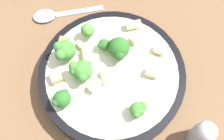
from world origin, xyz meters
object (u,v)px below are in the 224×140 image
pasta_bowl (112,76)px  rigatoni_2 (95,86)px  broccoli_floret_6 (88,30)px  spoon (54,15)px  pepper_shaker (203,134)px  rigatoni_4 (81,46)px  broccoli_floret_4 (138,110)px  broccoli_floret_2 (119,48)px  rigatoni_3 (87,57)px  rigatoni_0 (159,50)px  rigatoni_6 (136,37)px  rigatoni_5 (104,78)px  chicken_chunk_0 (63,43)px  rigatoni_1 (133,25)px  broccoli_floret_3 (62,99)px  chicken_chunk_1 (56,80)px  broccoli_floret_0 (104,45)px  rigatoni_7 (152,73)px  broccoli_floret_5 (81,71)px  broccoli_floret_1 (65,50)px

pasta_bowl → rigatoni_2: 0.05m
rigatoni_2 → broccoli_floret_6: bearing=-89.6°
spoon → broccoli_floret_6: bearing=128.9°
pepper_shaker → pasta_bowl: bearing=-44.5°
rigatoni_4 → broccoli_floret_4: bearing=120.8°
broccoli_floret_4 → spoon: bearing=-61.0°
broccoli_floret_2 → rigatoni_2: size_ratio=1.79×
pasta_bowl → rigatoni_3: rigatoni_3 is taller
rigatoni_0 → rigatoni_6: rigatoni_6 is taller
rigatoni_2 → rigatoni_6: (-0.09, -0.09, 0.00)m
broccoli_floret_2 → rigatoni_5: broccoli_floret_2 is taller
chicken_chunk_0 → pasta_bowl: bearing=140.5°
rigatoni_1 → rigatoni_3: (0.10, 0.06, 0.00)m
pasta_bowl → rigatoni_2: (0.03, 0.03, 0.03)m
rigatoni_4 → broccoli_floret_3: bearing=69.0°
spoon → chicken_chunk_1: bearing=91.4°
broccoli_floret_0 → rigatoni_1: broccoli_floret_0 is taller
broccoli_floret_2 → chicken_chunk_1: size_ratio=2.06×
pasta_bowl → rigatoni_2: bearing=36.2°
broccoli_floret_0 → chicken_chunk_0: bearing=-13.6°
rigatoni_4 → rigatoni_6: rigatoni_6 is taller
broccoli_floret_4 → spoon: size_ratio=0.20×
rigatoni_6 → pepper_shaker: size_ratio=0.35×
rigatoni_3 → chicken_chunk_0: (0.04, -0.04, -0.00)m
broccoli_floret_0 → rigatoni_3: broccoli_floret_0 is taller
rigatoni_3 → rigatoni_5: 0.05m
rigatoni_1 → broccoli_floret_4: bearing=83.0°
rigatoni_7 → rigatoni_1: bearing=-81.1°
broccoli_floret_5 → broccoli_floret_6: size_ratio=1.14×
rigatoni_0 → rigatoni_3: bearing=-1.8°
rigatoni_4 → chicken_chunk_1: bearing=52.0°
broccoli_floret_4 → rigatoni_0: broccoli_floret_4 is taller
broccoli_floret_2 → rigatoni_0: size_ratio=2.24×
rigatoni_4 → chicken_chunk_1: chicken_chunk_1 is taller
rigatoni_7 → broccoli_floret_0: bearing=-39.7°
broccoli_floret_5 → broccoli_floret_3: bearing=51.1°
pasta_bowl → broccoli_floret_6: 0.10m
broccoli_floret_3 → spoon: broccoli_floret_3 is taller
rigatoni_1 → chicken_chunk_1: size_ratio=1.35×
rigatoni_5 → spoon: size_ratio=0.16×
rigatoni_0 → rigatoni_4: bearing=-11.7°
chicken_chunk_0 → rigatoni_4: bearing=163.2°
broccoli_floret_0 → broccoli_floret_4: 0.14m
rigatoni_0 → chicken_chunk_1: bearing=10.0°
rigatoni_2 → chicken_chunk_1: 0.07m
pepper_shaker → rigatoni_0: bearing=-75.4°
rigatoni_6 → chicken_chunk_0: bearing=-2.7°
pasta_bowl → broccoli_floret_3: size_ratio=7.70×
broccoli_floret_2 → chicken_chunk_0: 0.11m
broccoli_floret_1 → rigatoni_5: 0.09m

